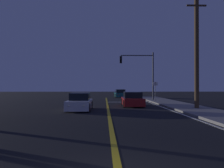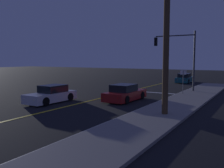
{
  "view_description": "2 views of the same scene",
  "coord_description": "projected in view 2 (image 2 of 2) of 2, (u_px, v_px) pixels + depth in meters",
  "views": [
    {
      "loc": [
        -0.31,
        -4.69,
        1.86
      ],
      "look_at": [
        0.6,
        23.89,
        2.13
      ],
      "focal_mm": 39.09,
      "sensor_mm": 36.0,
      "label": 1
    },
    {
      "loc": [
        11.81,
        0.36,
        3.38
      ],
      "look_at": [
        -0.82,
        21.31,
        0.91
      ],
      "focal_mm": 39.9,
      "sensor_mm": 36.0,
      "label": 2
    }
  ],
  "objects": [
    {
      "name": "sidewalk_right",
      "position": [
        149.0,
        120.0,
        13.46
      ],
      "size": [
        3.2,
        45.7,
        0.15
      ],
      "primitive_type": "cube",
      "color": "gray",
      "rests_on": "ground"
    },
    {
      "name": "car_parked_curb_teal",
      "position": [
        185.0,
        79.0,
        35.77
      ],
      "size": [
        1.98,
        4.63,
        1.34
      ],
      "rotation": [
        0.0,
        0.0,
        0.04
      ],
      "color": "#195960",
      "rests_on": "ground"
    },
    {
      "name": "stop_bar",
      "position": [
        154.0,
        92.0,
        25.14
      ],
      "size": [
        5.11,
        0.5,
        0.01
      ],
      "primitive_type": "cube",
      "color": "silver",
      "rests_on": "ground"
    },
    {
      "name": "car_mid_block_white",
      "position": [
        51.0,
        95.0,
        19.47
      ],
      "size": [
        1.86,
        4.32,
        1.34
      ],
      "rotation": [
        0.0,
        0.0,
        3.13
      ],
      "color": "silver",
      "rests_on": "ground"
    },
    {
      "name": "lane_line_edge_right",
      "position": [
        119.0,
        117.0,
        14.42
      ],
      "size": [
        0.16,
        43.16,
        0.01
      ],
      "primitive_type": "cube",
      "color": "silver",
      "rests_on": "ground"
    },
    {
      "name": "car_lead_oncoming_red",
      "position": [
        125.0,
        93.0,
        20.28
      ],
      "size": [
        1.97,
        4.46,
        1.34
      ],
      "rotation": [
        0.0,
        0.0,
        -0.01
      ],
      "color": "maroon",
      "rests_on": "ground"
    },
    {
      "name": "lane_line_center",
      "position": [
        57.0,
        109.0,
        16.92
      ],
      "size": [
        0.2,
        43.16,
        0.01
      ],
      "primitive_type": "cube",
      "color": "gold",
      "rests_on": "ground"
    },
    {
      "name": "traffic_signal_near_right",
      "position": [
        180.0,
        52.0,
        25.73
      ],
      "size": [
        4.35,
        0.28,
        6.2
      ],
      "rotation": [
        0.0,
        0.0,
        3.14
      ],
      "color": "#38383D",
      "rests_on": "ground"
    },
    {
      "name": "street_sign_corner",
      "position": [
        183.0,
        78.0,
        22.98
      ],
      "size": [
        0.56,
        0.06,
        2.4
      ],
      "color": "slate",
      "rests_on": "ground"
    },
    {
      "name": "utility_pole_right",
      "position": [
        166.0,
        31.0,
        14.23
      ],
      "size": [
        1.87,
        0.35,
        9.69
      ],
      "color": "#4C3823",
      "rests_on": "ground"
    }
  ]
}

